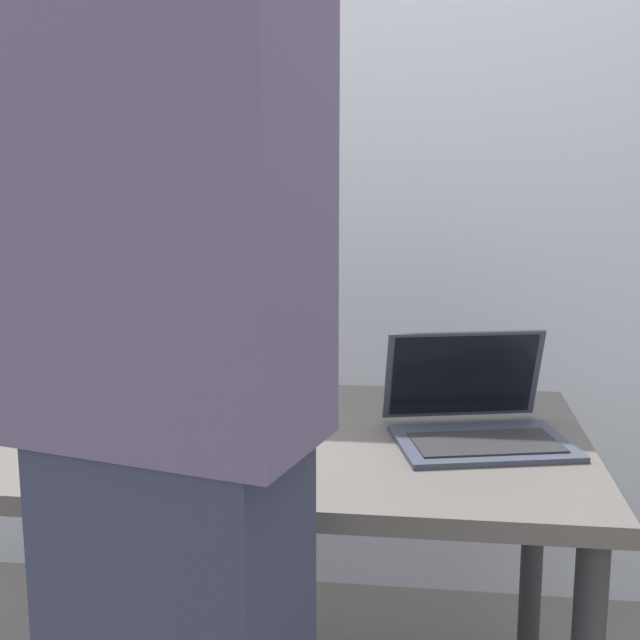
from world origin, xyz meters
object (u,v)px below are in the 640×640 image
at_px(beer_bottle_brown, 140,377).
at_px(person_figure, 172,447).
at_px(laptop, 476,417).
at_px(beer_bottle_dark, 198,369).

xyz_separation_m(beer_bottle_brown, person_figure, (0.26, -0.61, 0.06)).
relative_size(laptop, beer_bottle_brown, 1.35).
relative_size(laptop, person_figure, 0.22).
relative_size(beer_bottle_brown, beer_bottle_dark, 1.12).
bearing_deg(beer_bottle_brown, laptop, 3.64).
height_order(laptop, person_figure, person_figure).
bearing_deg(person_figure, beer_bottle_brown, 113.34).
relative_size(beer_bottle_dark, person_figure, 0.15).
height_order(beer_bottle_brown, person_figure, person_figure).
height_order(beer_bottle_dark, person_figure, person_figure).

